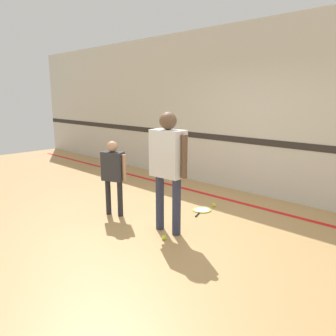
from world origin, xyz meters
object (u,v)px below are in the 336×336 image
person_student_left (113,170)px  tennis_ball_by_spare_racket (214,205)px  person_instructor (168,160)px  tennis_ball_near_instructor (164,237)px  racket_spare_on_floor (202,210)px

person_student_left → tennis_ball_by_spare_racket: (0.91, 1.43, -0.70)m
person_instructor → tennis_ball_near_instructor: person_instructor is taller
person_instructor → tennis_ball_by_spare_racket: person_instructor is taller
tennis_ball_near_instructor → person_student_left: bearing=175.0°
person_instructor → tennis_ball_by_spare_racket: bearing=93.6°
person_instructor → tennis_ball_near_instructor: (0.15, -0.23, -1.00)m
racket_spare_on_floor → tennis_ball_by_spare_racket: (0.03, 0.30, 0.02)m
tennis_ball_near_instructor → tennis_ball_by_spare_racket: (-0.32, 1.54, 0.00)m
tennis_ball_near_instructor → person_instructor: bearing=123.4°
person_instructor → tennis_ball_near_instructor: size_ratio=25.19×
tennis_ball_by_spare_racket → person_student_left: bearing=-122.4°
racket_spare_on_floor → tennis_ball_by_spare_racket: tennis_ball_by_spare_racket is taller
person_instructor → person_student_left: bearing=-176.8°
tennis_ball_by_spare_racket → person_instructor: bearing=-82.9°
racket_spare_on_floor → tennis_ball_near_instructor: bearing=-6.6°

